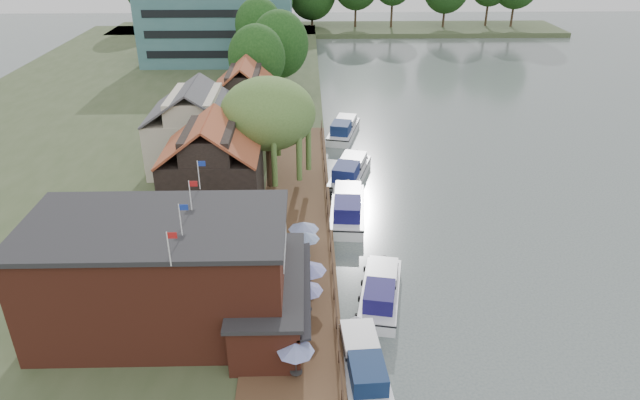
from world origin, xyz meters
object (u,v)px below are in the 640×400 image
object	(u,v)px
umbrella_1	(306,299)
cruiser_0	(363,359)
cruiser_4	(344,127)
cottage_c	(245,100)
cruiser_3	(350,169)
hotel_block	(218,25)
cottage_b	(196,127)
willow	(269,134)
cruiser_2	(348,204)
umbrella_4	(304,237)
cottage_a	(212,166)
umbrella_0	(296,360)
pub	(194,274)
umbrella_2	(309,278)
cruiser_1	(381,287)
umbrella_3	(306,246)

from	to	relation	value
umbrella_1	cruiser_0	bearing A→B (deg)	-52.50
cruiser_4	cottage_c	bearing A→B (deg)	-156.20
cruiser_3	cruiser_4	bearing A→B (deg)	105.38
hotel_block	cottage_b	xyz separation A→B (m)	(4.00, -46.00, -1.90)
willow	umbrella_1	bearing A→B (deg)	-80.27
umbrella_1	cruiser_3	bearing A→B (deg)	79.09
willow	cruiser_4	size ratio (longest dim) A/B	1.10
cruiser_2	willow	bearing A→B (deg)	152.53
umbrella_4	cruiser_2	world-z (taller)	umbrella_4
cruiser_0	cottage_a	bearing A→B (deg)	117.00
cottage_b	willow	world-z (taller)	willow
cruiser_2	cruiser_4	world-z (taller)	cruiser_2
willow	cruiser_2	distance (m)	9.67
hotel_block	umbrella_0	bearing A→B (deg)	-79.39
pub	umbrella_2	distance (m)	7.93
umbrella_0	cruiser_2	size ratio (longest dim) A/B	0.24
umbrella_2	cottage_b	bearing A→B (deg)	116.43
umbrella_1	umbrella_4	xyz separation A→B (m)	(-0.19, 7.78, 0.00)
umbrella_2	cruiser_0	xyz separation A→B (m)	(3.05, -6.50, -1.22)
cottage_c	umbrella_2	size ratio (longest dim) A/B	3.58
cottage_c	cruiser_0	size ratio (longest dim) A/B	0.95
cottage_c	umbrella_4	bearing A→B (deg)	-75.50
willow	cottage_b	bearing A→B (deg)	146.31
cottage_c	umbrella_0	bearing A→B (deg)	-80.91
cottage_c	umbrella_1	bearing A→B (deg)	-78.45
cruiser_2	cruiser_0	bearing A→B (deg)	-86.22
cruiser_1	umbrella_0	bearing A→B (deg)	-113.44
cruiser_2	cruiser_4	size ratio (longest dim) A/B	1.06
umbrella_0	umbrella_2	distance (m)	7.87
cottage_c	cruiser_3	xyz separation A→B (m)	(11.23, -10.69, -4.05)
cottage_a	cruiser_2	size ratio (longest dim) A/B	0.85
umbrella_0	umbrella_1	size ratio (longest dim) A/B	1.00
cottage_a	umbrella_2	world-z (taller)	cottage_a
hotel_block	umbrella_2	size ratio (longest dim) A/B	10.69
cottage_c	cruiser_2	bearing A→B (deg)	-60.36
cottage_a	cruiser_4	bearing A→B (deg)	59.48
cottage_a	umbrella_3	xyz separation A→B (m)	(7.81, -8.13, -2.96)
umbrella_0	umbrella_3	distance (m)	11.95
pub	cottage_c	bearing A→B (deg)	90.00
cottage_a	umbrella_0	bearing A→B (deg)	-70.14
umbrella_1	cruiser_1	size ratio (longest dim) A/B	0.26
willow	umbrella_0	distance (m)	25.52
cottage_a	cruiser_0	xyz separation A→B (m)	(11.10, -18.73, -4.19)
umbrella_4	cruiser_4	size ratio (longest dim) A/B	0.25
hotel_block	cruiser_3	distance (m)	51.76
umbrella_1	cruiser_4	size ratio (longest dim) A/B	0.25
pub	cottage_b	size ratio (longest dim) A/B	2.08
cruiser_0	cruiser_3	size ratio (longest dim) A/B	0.90
umbrella_4	cruiser_2	distance (m)	8.29
cruiser_3	cruiser_4	world-z (taller)	cruiser_3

